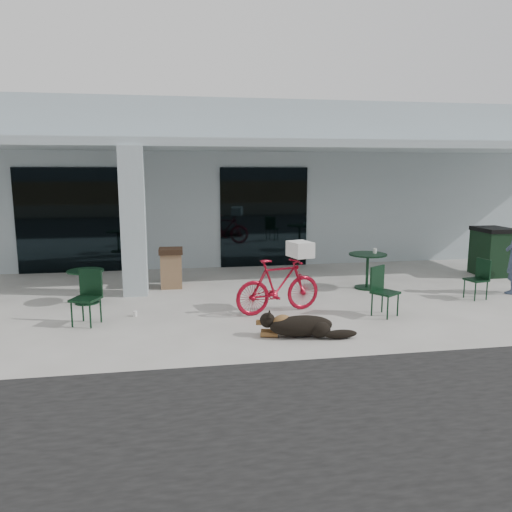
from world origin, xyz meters
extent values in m
plane|color=beige|center=(0.00, 0.00, 0.00)|extent=(80.00, 80.00, 0.00)
cube|color=#AFBFC6|center=(0.00, 8.50, 2.25)|extent=(22.00, 7.00, 4.50)
cube|color=black|center=(-3.20, 4.98, 1.35)|extent=(2.80, 0.06, 2.70)
cube|color=black|center=(1.80, 4.98, 1.35)|extent=(2.40, 0.06, 2.70)
cube|color=#AFBFC6|center=(-1.50, 2.30, 1.56)|extent=(0.50, 0.50, 3.12)
cube|color=#AFBFC6|center=(0.00, 3.60, 3.21)|extent=(22.00, 2.80, 0.18)
imported|color=maroon|center=(1.21, 0.40, 0.51)|extent=(1.77, 0.89, 1.03)
cube|color=white|center=(1.65, 0.51, 1.17)|extent=(0.47, 0.56, 0.29)
cylinder|color=white|center=(-1.42, 0.60, 0.05)|extent=(0.10, 0.10, 0.10)
cylinder|color=white|center=(3.77, 2.00, 0.84)|extent=(0.10, 0.10, 0.11)
camera|label=1|loc=(-0.74, -8.41, 2.63)|focal=35.00mm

